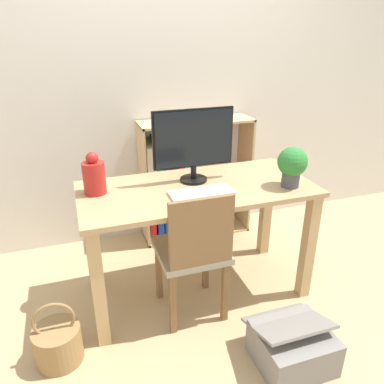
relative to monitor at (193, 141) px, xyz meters
The scene contains 11 objects.
ground_plane 1.03m from the monitor, 96.07° to the right, with size 10.00×10.00×0.00m, color tan.
wall_back 0.86m from the monitor, 90.79° to the left, with size 8.00×0.05×2.60m.
desk 0.41m from the monitor, 96.07° to the right, with size 1.42×0.66×0.76m.
monitor is the anchor object (origin of this frame).
keyboard 0.33m from the monitor, 96.30° to the right, with size 0.38×0.15×0.02m.
vase 0.62m from the monitor, behind, with size 0.13×0.13×0.25m.
potted_plant 0.61m from the monitor, 27.83° to the right, with size 0.18×0.18×0.25m.
chair 0.65m from the monitor, 108.21° to the right, with size 0.40×0.40×0.85m.
bookshelf 0.83m from the monitor, 84.76° to the left, with size 0.90×0.28×0.99m.
basket 1.35m from the monitor, 154.56° to the right, with size 0.25×0.25×0.38m.
storage_box 1.27m from the monitor, 72.59° to the right, with size 0.39×0.40×0.28m.
Camera 1 is at (-0.70, -1.97, 1.65)m, focal length 35.00 mm.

